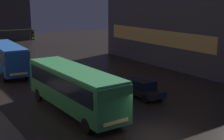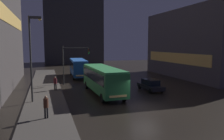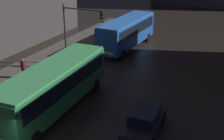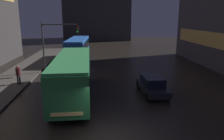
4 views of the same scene
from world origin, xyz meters
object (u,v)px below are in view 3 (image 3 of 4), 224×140
traffic_light_main (79,26)px  pedestrian_near (23,66)px  car_taxi (145,120)px  bus_far (127,30)px  bus_near (53,84)px

traffic_light_main → pedestrian_near: bearing=-123.0°
car_taxi → traffic_light_main: size_ratio=0.76×
bus_far → pedestrian_near: size_ratio=5.65×
bus_far → pedestrian_near: bearing=71.0°
bus_near → car_taxi: size_ratio=2.46×
traffic_light_main → bus_near: bearing=-72.2°
pedestrian_near → traffic_light_main: traffic_light_main is taller
bus_near → pedestrian_near: bearing=-33.6°
traffic_light_main → car_taxi: bearing=-40.8°
pedestrian_near → bus_far: bearing=-87.5°
bus_far → car_taxi: (7.09, -14.78, -1.24)m
car_taxi → bus_far: bearing=-66.8°
bus_near → car_taxi: bus_near is taller
bus_near → car_taxi: bearing=179.8°
bus_near → bus_far: (-0.74, 14.92, -0.00)m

